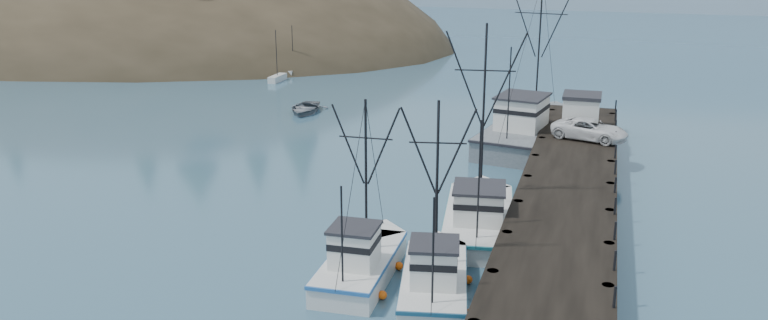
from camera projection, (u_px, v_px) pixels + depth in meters
The scene contains 12 objects.
ground at pixel (264, 287), 37.84m from camera, with size 400.00×400.00×0.00m, color #31556D.
pier at pixel (568, 184), 48.20m from camera, with size 6.00×44.00×2.00m.
headland at pixel (70, 62), 131.76m from camera, with size 134.80×78.00×51.00m.
distant_ridge at pixel (588, 4), 191.02m from camera, with size 360.00×40.00×26.00m, color #9EB2C6.
moored_sailboats at pixel (245, 66), 98.77m from camera, with size 18.33×15.36×6.35m.
trawler_near at pixel (434, 278), 36.93m from camera, with size 4.62×9.67×9.97m.
trawler_mid at pixel (362, 261), 38.84m from camera, with size 3.45×9.41×9.60m.
trawler_far at pixel (479, 216), 45.07m from camera, with size 5.43×12.54×12.57m.
work_vessel at pixel (529, 129), 63.57m from camera, with size 7.66×17.20×14.10m.
pier_shed at pixel (581, 111), 60.49m from camera, with size 3.00×3.20×2.80m.
pickup_truck at pixel (590, 129), 57.18m from camera, with size 2.62×5.68×1.58m, color silver.
motorboat at pixel (305, 112), 74.91m from camera, with size 3.98×5.58×1.16m, color slate.
Camera 1 is at (15.66, -31.18, 17.13)m, focal length 35.00 mm.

